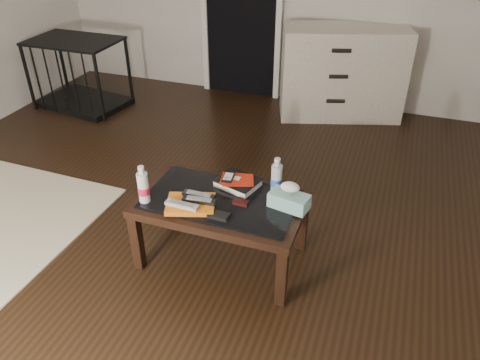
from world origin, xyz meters
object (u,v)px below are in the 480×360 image
(textbook, at_px, (238,183))
(water_bottle_right, at_px, (277,176))
(water_bottle_left, at_px, (143,184))
(pet_crate, at_px, (82,85))
(dresser, at_px, (342,73))
(coffee_table, at_px, (221,207))
(tissue_box, at_px, (289,201))

(textbook, xyz_separation_m, water_bottle_right, (0.24, 0.01, 0.10))
(water_bottle_left, distance_m, water_bottle_right, 0.79)
(pet_crate, relative_size, water_bottle_right, 4.12)
(pet_crate, relative_size, textbook, 3.92)
(dresser, bearing_deg, water_bottle_left, -123.12)
(pet_crate, distance_m, water_bottle_left, 2.76)
(coffee_table, height_order, tissue_box, tissue_box)
(water_bottle_right, distance_m, tissue_box, 0.18)
(water_bottle_left, bearing_deg, water_bottle_right, 26.10)
(dresser, distance_m, pet_crate, 2.75)
(pet_crate, relative_size, tissue_box, 4.27)
(dresser, distance_m, water_bottle_left, 2.76)
(dresser, relative_size, water_bottle_right, 5.44)
(water_bottle_left, height_order, tissue_box, water_bottle_left)
(tissue_box, bearing_deg, pet_crate, 158.37)
(dresser, distance_m, tissue_box, 2.43)
(coffee_table, relative_size, water_bottle_right, 4.20)
(textbook, bearing_deg, pet_crate, 161.32)
(textbook, distance_m, water_bottle_left, 0.58)
(coffee_table, bearing_deg, water_bottle_left, -157.32)
(pet_crate, xyz_separation_m, water_bottle_right, (2.61, -1.62, 0.35))
(coffee_table, distance_m, water_bottle_right, 0.39)
(water_bottle_left, bearing_deg, dresser, 74.16)
(water_bottle_left, bearing_deg, pet_crate, 133.93)
(water_bottle_right, bearing_deg, pet_crate, 148.11)
(tissue_box, bearing_deg, coffee_table, -162.14)
(pet_crate, distance_m, tissue_box, 3.25)
(pet_crate, bearing_deg, water_bottle_left, -37.29)
(dresser, bearing_deg, coffee_table, -114.94)
(textbook, relative_size, water_bottle_left, 1.05)
(coffee_table, bearing_deg, water_bottle_right, 30.67)
(pet_crate, xyz_separation_m, textbook, (2.37, -1.64, 0.25))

